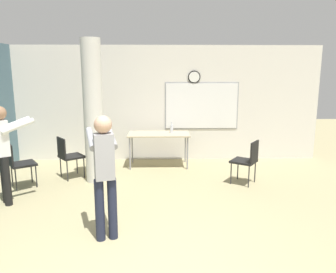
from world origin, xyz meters
TOP-DOWN VIEW (x-y plane):
  - wall_back at (0.02, 5.06)m, footprint 8.00×0.15m
  - support_pillar at (-1.22, 3.37)m, footprint 0.38×0.38m
  - folding_table at (0.05, 4.42)m, footprint 1.41×0.73m
  - bottle_on_table at (0.35, 4.49)m, footprint 0.07×0.07m
  - chair_near_pillar at (-1.81, 3.55)m, footprint 0.62×0.62m
  - chair_by_left_wall at (-2.59, 3.01)m, footprint 0.61×0.61m
  - chair_mid_room at (1.78, 3.10)m, footprint 0.61×0.61m
  - person_watching_back at (-2.46, 2.24)m, footprint 0.65×0.59m
  - person_playing_front at (-0.63, 1.02)m, footprint 0.49×0.65m

SIDE VIEW (x-z plane):
  - chair_near_pillar at x=-1.81m, z-range 0.08..0.95m
  - chair_by_left_wall at x=-2.59m, z-range 0.08..0.95m
  - chair_mid_room at x=1.78m, z-range 0.08..0.95m
  - folding_table at x=0.05m, z-range 0.33..1.10m
  - bottle_on_table at x=0.35m, z-range 0.74..1.00m
  - person_watching_back at x=-2.46m, z-range 0.14..1.78m
  - person_playing_front at x=-0.63m, z-range 0.15..1.79m
  - wall_back at x=0.02m, z-range 0.00..2.80m
  - support_pillar at x=-1.22m, z-range 0.00..2.80m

